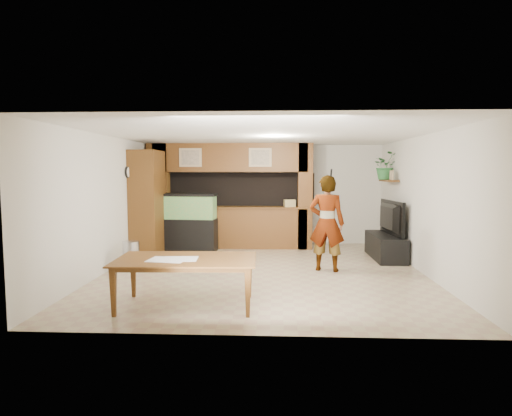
{
  "coord_description": "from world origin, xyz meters",
  "views": [
    {
      "loc": [
        0.23,
        -8.11,
        1.93
      ],
      "look_at": [
        -0.18,
        0.6,
        1.17
      ],
      "focal_mm": 30.0,
      "sensor_mm": 36.0,
      "label": 1
    }
  ],
  "objects_px": {
    "dining_table": "(186,283)",
    "television": "(386,218)",
    "person": "(327,223)",
    "aquarium": "(190,223)",
    "pantry_cabinet": "(147,203)"
  },
  "relations": [
    {
      "from": "television",
      "to": "pantry_cabinet",
      "type": "bearing_deg",
      "value": 82.96
    },
    {
      "from": "television",
      "to": "dining_table",
      "type": "distance_m",
      "value": 5.17
    },
    {
      "from": "pantry_cabinet",
      "to": "aquarium",
      "type": "bearing_deg",
      "value": 27.65
    },
    {
      "from": "person",
      "to": "aquarium",
      "type": "bearing_deg",
      "value": -16.9
    },
    {
      "from": "television",
      "to": "dining_table",
      "type": "relative_size",
      "value": 0.67
    },
    {
      "from": "dining_table",
      "to": "television",
      "type": "bearing_deg",
      "value": 41.94
    },
    {
      "from": "pantry_cabinet",
      "to": "aquarium",
      "type": "relative_size",
      "value": 1.71
    },
    {
      "from": "pantry_cabinet",
      "to": "dining_table",
      "type": "relative_size",
      "value": 1.21
    },
    {
      "from": "person",
      "to": "pantry_cabinet",
      "type": "bearing_deg",
      "value": -4.98
    },
    {
      "from": "pantry_cabinet",
      "to": "dining_table",
      "type": "height_order",
      "value": "pantry_cabinet"
    },
    {
      "from": "pantry_cabinet",
      "to": "person",
      "type": "distance_m",
      "value": 4.16
    },
    {
      "from": "dining_table",
      "to": "pantry_cabinet",
      "type": "bearing_deg",
      "value": 111.84
    },
    {
      "from": "pantry_cabinet",
      "to": "aquarium",
      "type": "xyz_separation_m",
      "value": [
        0.88,
        0.46,
        -0.51
      ]
    },
    {
      "from": "aquarium",
      "to": "television",
      "type": "bearing_deg",
      "value": -2.98
    },
    {
      "from": "aquarium",
      "to": "person",
      "type": "relative_size",
      "value": 0.75
    }
  ]
}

